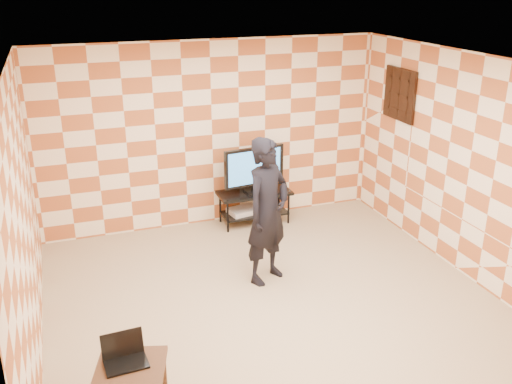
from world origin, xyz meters
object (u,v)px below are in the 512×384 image
tv (254,168)px  side_table (131,376)px  person (268,211)px  tv_stand (254,200)px

tv → side_table: 4.18m
tv → person: 1.69m
tv_stand → side_table: same height
tv_stand → tv: tv is taller
tv_stand → person: 1.77m
side_table → person: size_ratio=0.39×
tv_stand → person: person is taller
tv → side_table: size_ratio=1.34×
tv → side_table: bearing=-123.6°
tv_stand → tv: (-0.00, -0.00, 0.51)m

